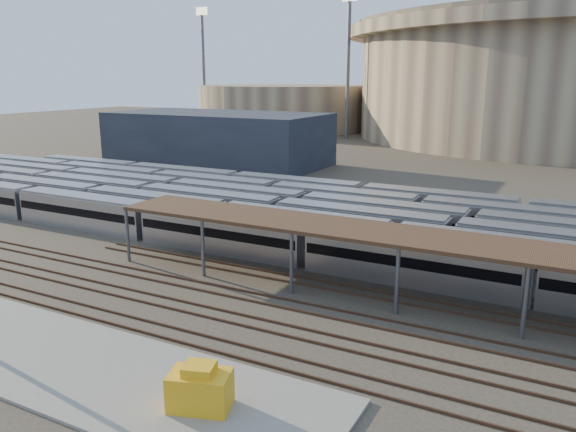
{
  "coord_description": "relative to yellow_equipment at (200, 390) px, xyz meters",
  "views": [
    {
      "loc": [
        28.45,
        -36.02,
        16.85
      ],
      "look_at": [
        3.2,
        12.0,
        3.31
      ],
      "focal_mm": 35.0,
      "sensor_mm": 36.0,
      "label": 1
    }
  ],
  "objects": [
    {
      "name": "yellow_equipment",
      "position": [
        0.0,
        0.0,
        0.0
      ],
      "size": [
        3.58,
        2.82,
        1.96
      ],
      "primitive_type": "cube",
      "rotation": [
        0.0,
        0.0,
        0.31
      ],
      "color": "gold",
      "rests_on": "apron"
    },
    {
      "name": "ground",
      "position": [
        -12.46,
        15.32,
        -1.18
      ],
      "size": [
        420.0,
        420.0,
        0.0
      ],
      "primitive_type": "plane",
      "color": "#383026",
      "rests_on": "ground"
    },
    {
      "name": "floodlight_3",
      "position": [
        -22.46,
        175.32,
        19.47
      ],
      "size": [
        4.0,
        1.0,
        38.4
      ],
      "color": "#545459",
      "rests_on": "ground"
    },
    {
      "name": "subway_trains",
      "position": [
        -12.13,
        33.82,
        0.62
      ],
      "size": [
        125.01,
        23.9,
        3.6
      ],
      "color": "silver",
      "rests_on": "ground"
    },
    {
      "name": "service_building",
      "position": [
        -47.46,
        70.32,
        3.82
      ],
      "size": [
        42.0,
        20.0,
        10.0
      ],
      "primitive_type": "cube",
      "color": "#1E232D",
      "rests_on": "ground"
    },
    {
      "name": "inspection_shed",
      "position": [
        9.54,
        19.32,
        3.81
      ],
      "size": [
        60.3,
        6.0,
        5.3
      ],
      "color": "#545459",
      "rests_on": "ground"
    },
    {
      "name": "floodlight_1",
      "position": [
        -97.46,
        135.32,
        19.47
      ],
      "size": [
        4.0,
        1.0,
        38.4
      ],
      "color": "#545459",
      "rests_on": "ground"
    },
    {
      "name": "empty_tracks",
      "position": [
        -12.46,
        10.32,
        -1.09
      ],
      "size": [
        170.0,
        9.62,
        0.18
      ],
      "color": "#4C3323",
      "rests_on": "ground"
    },
    {
      "name": "floodlight_0",
      "position": [
        -42.46,
        125.32,
        19.47
      ],
      "size": [
        4.0,
        1.0,
        38.4
      ],
      "color": "#545459",
      "rests_on": "ground"
    },
    {
      "name": "secondary_arena",
      "position": [
        -72.46,
        145.32,
        5.82
      ],
      "size": [
        56.0,
        56.0,
        14.0
      ],
      "primitive_type": "cylinder",
      "color": "#9D8C6A",
      "rests_on": "ground"
    }
  ]
}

